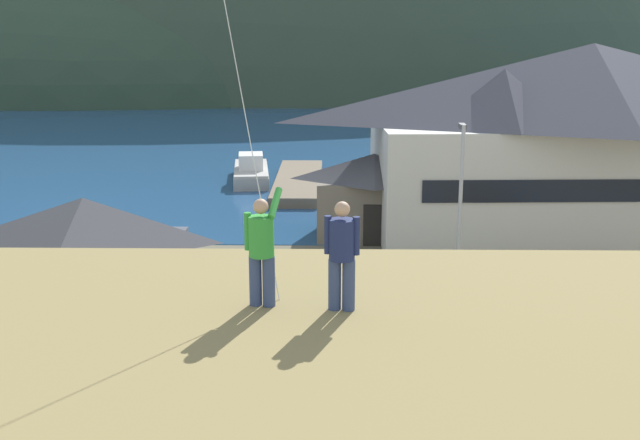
{
  "coord_description": "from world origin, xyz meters",
  "views": [
    {
      "loc": [
        -0.76,
        -19.93,
        10.79
      ],
      "look_at": [
        -1.24,
        9.0,
        3.6
      ],
      "focal_mm": 42.61,
      "sensor_mm": 36.0,
      "label": 1
    }
  ],
  "objects_px": {
    "storage_shed_near_lot": "(88,272)",
    "parked_car_corner_spot": "(368,296)",
    "person_kite_flyer": "(262,248)",
    "storage_shed_waterside": "(373,194)",
    "wharf_dock": "(298,182)",
    "parked_car_back_row_left": "(353,393)",
    "moored_boat_wharfside": "(251,172)",
    "parking_light_pole": "(460,198)",
    "harbor_lodge": "(588,135)",
    "person_companion": "(342,252)",
    "parked_car_mid_row_near": "(583,301)"
  },
  "relations": [
    {
      "from": "storage_shed_near_lot",
      "to": "parked_car_corner_spot",
      "type": "height_order",
      "value": "storage_shed_near_lot"
    },
    {
      "from": "storage_shed_near_lot",
      "to": "person_kite_flyer",
      "type": "relative_size",
      "value": 3.57
    },
    {
      "from": "storage_shed_waterside",
      "to": "wharf_dock",
      "type": "xyz_separation_m",
      "value": [
        -4.64,
        13.53,
        -1.99
      ]
    },
    {
      "from": "parked_car_back_row_left",
      "to": "parked_car_corner_spot",
      "type": "xyz_separation_m",
      "value": [
        0.78,
        7.94,
        0.0
      ]
    },
    {
      "from": "storage_shed_waterside",
      "to": "moored_boat_wharfside",
      "type": "xyz_separation_m",
      "value": [
        -8.23,
        15.36,
        -1.62
      ]
    },
    {
      "from": "storage_shed_waterside",
      "to": "parked_car_corner_spot",
      "type": "height_order",
      "value": "storage_shed_waterside"
    },
    {
      "from": "moored_boat_wharfside",
      "to": "parked_car_corner_spot",
      "type": "height_order",
      "value": "moored_boat_wharfside"
    },
    {
      "from": "wharf_dock",
      "to": "parked_car_corner_spot",
      "type": "xyz_separation_m",
      "value": [
        3.79,
        -26.2,
        0.71
      ]
    },
    {
      "from": "storage_shed_near_lot",
      "to": "moored_boat_wharfside",
      "type": "distance_m",
      "value": 30.78
    },
    {
      "from": "moored_boat_wharfside",
      "to": "parking_light_pole",
      "type": "bearing_deg",
      "value": -65.5
    },
    {
      "from": "harbor_lodge",
      "to": "storage_shed_waterside",
      "type": "xyz_separation_m",
      "value": [
        -11.39,
        -0.64,
        -3.1
      ]
    },
    {
      "from": "storage_shed_near_lot",
      "to": "wharf_dock",
      "type": "height_order",
      "value": "storage_shed_near_lot"
    },
    {
      "from": "parked_car_back_row_left",
      "to": "storage_shed_near_lot",
      "type": "bearing_deg",
      "value": 149.11
    },
    {
      "from": "person_kite_flyer",
      "to": "parked_car_back_row_left",
      "type": "bearing_deg",
      "value": 77.8
    },
    {
      "from": "harbor_lodge",
      "to": "person_companion",
      "type": "height_order",
      "value": "harbor_lodge"
    },
    {
      "from": "storage_shed_near_lot",
      "to": "parking_light_pole",
      "type": "relative_size",
      "value": 0.94
    },
    {
      "from": "wharf_dock",
      "to": "parked_car_corner_spot",
      "type": "relative_size",
      "value": 3.4
    },
    {
      "from": "moored_boat_wharfside",
      "to": "person_kite_flyer",
      "type": "xyz_separation_m",
      "value": [
        4.91,
        -43.8,
        6.78
      ]
    },
    {
      "from": "harbor_lodge",
      "to": "person_companion",
      "type": "relative_size",
      "value": 13.82
    },
    {
      "from": "parked_car_mid_row_near",
      "to": "person_kite_flyer",
      "type": "bearing_deg",
      "value": -124.24
    },
    {
      "from": "harbor_lodge",
      "to": "person_kite_flyer",
      "type": "relative_size",
      "value": 12.95
    },
    {
      "from": "storage_shed_near_lot",
      "to": "parked_car_back_row_left",
      "type": "relative_size",
      "value": 1.52
    },
    {
      "from": "harbor_lodge",
      "to": "person_companion",
      "type": "bearing_deg",
      "value": -114.68
    },
    {
      "from": "wharf_dock",
      "to": "parked_car_corner_spot",
      "type": "height_order",
      "value": "parked_car_corner_spot"
    },
    {
      "from": "moored_boat_wharfside",
      "to": "parked_car_corner_spot",
      "type": "xyz_separation_m",
      "value": [
        7.38,
        -28.03,
        0.34
      ]
    },
    {
      "from": "parking_light_pole",
      "to": "person_companion",
      "type": "bearing_deg",
      "value": -104.85
    },
    {
      "from": "parking_light_pole",
      "to": "storage_shed_near_lot",
      "type": "bearing_deg",
      "value": -156.56
    },
    {
      "from": "parking_light_pole",
      "to": "wharf_dock",
      "type": "bearing_deg",
      "value": 108.55
    },
    {
      "from": "wharf_dock",
      "to": "parked_car_corner_spot",
      "type": "bearing_deg",
      "value": -81.76
    },
    {
      "from": "storage_shed_waterside",
      "to": "parked_car_mid_row_near",
      "type": "xyz_separation_m",
      "value": [
        7.12,
        -13.1,
        -1.28
      ]
    },
    {
      "from": "harbor_lodge",
      "to": "parked_car_mid_row_near",
      "type": "distance_m",
      "value": 15.04
    },
    {
      "from": "parked_car_back_row_left",
      "to": "moored_boat_wharfside",
      "type": "bearing_deg",
      "value": 100.4
    },
    {
      "from": "parking_light_pole",
      "to": "person_kite_flyer",
      "type": "bearing_deg",
      "value": -108.45
    },
    {
      "from": "parked_car_corner_spot",
      "to": "parking_light_pole",
      "type": "bearing_deg",
      "value": 40.3
    },
    {
      "from": "parked_car_back_row_left",
      "to": "person_kite_flyer",
      "type": "bearing_deg",
      "value": -102.2
    },
    {
      "from": "wharf_dock",
      "to": "parked_car_mid_row_near",
      "type": "distance_m",
      "value": 29.12
    },
    {
      "from": "wharf_dock",
      "to": "person_kite_flyer",
      "type": "height_order",
      "value": "person_kite_flyer"
    },
    {
      "from": "storage_shed_near_lot",
      "to": "person_companion",
      "type": "height_order",
      "value": "person_companion"
    },
    {
      "from": "storage_shed_waterside",
      "to": "parking_light_pole",
      "type": "bearing_deg",
      "value": -71.99
    },
    {
      "from": "storage_shed_waterside",
      "to": "parking_light_pole",
      "type": "distance_m",
      "value": 10.02
    },
    {
      "from": "parked_car_mid_row_near",
      "to": "parking_light_pole",
      "type": "height_order",
      "value": "parking_light_pole"
    },
    {
      "from": "parking_light_pole",
      "to": "parked_car_mid_row_near",
      "type": "bearing_deg",
      "value": -42.45
    },
    {
      "from": "storage_shed_waterside",
      "to": "person_kite_flyer",
      "type": "relative_size",
      "value": 3.49
    },
    {
      "from": "harbor_lodge",
      "to": "moored_boat_wharfside",
      "type": "distance_m",
      "value": 24.97
    },
    {
      "from": "storage_shed_near_lot",
      "to": "storage_shed_waterside",
      "type": "relative_size",
      "value": 1.02
    },
    {
      "from": "wharf_dock",
      "to": "parked_car_mid_row_near",
      "type": "bearing_deg",
      "value": -66.17
    },
    {
      "from": "parked_car_mid_row_near",
      "to": "parked_car_corner_spot",
      "type": "bearing_deg",
      "value": 176.89
    },
    {
      "from": "storage_shed_waterside",
      "to": "person_kite_flyer",
      "type": "distance_m",
      "value": 29.1
    },
    {
      "from": "harbor_lodge",
      "to": "wharf_dock",
      "type": "height_order",
      "value": "harbor_lodge"
    },
    {
      "from": "storage_shed_near_lot",
      "to": "wharf_dock",
      "type": "bearing_deg",
      "value": 78.39
    }
  ]
}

